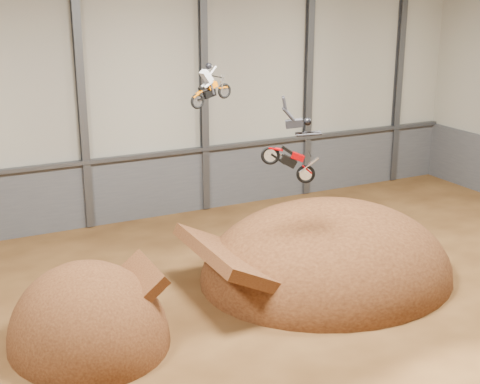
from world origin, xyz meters
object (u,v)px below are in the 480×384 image
object	(u,v)px
landing_ramp	(327,276)
fmx_rider_a	(212,81)
takeoff_ramp	(90,340)
fmx_rider_b	(284,140)

from	to	relation	value
landing_ramp	fmx_rider_a	size ratio (longest dim) A/B	5.75
takeoff_ramp	landing_ramp	xyz separation A→B (m)	(10.76, 0.90, 0.00)
takeoff_ramp	fmx_rider_a	xyz separation A→B (m)	(6.35, 3.10, 8.52)
landing_ramp	fmx_rider_a	bearing A→B (deg)	153.51
landing_ramp	fmx_rider_b	size ratio (longest dim) A/B	3.80
landing_ramp	fmx_rider_b	xyz separation A→B (m)	(-3.06, -1.30, 6.68)
fmx_rider_a	landing_ramp	bearing A→B (deg)	-37.05
takeoff_ramp	fmx_rider_a	size ratio (longest dim) A/B	3.33
fmx_rider_b	landing_ramp	bearing A→B (deg)	49.15
takeoff_ramp	landing_ramp	size ratio (longest dim) A/B	0.58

